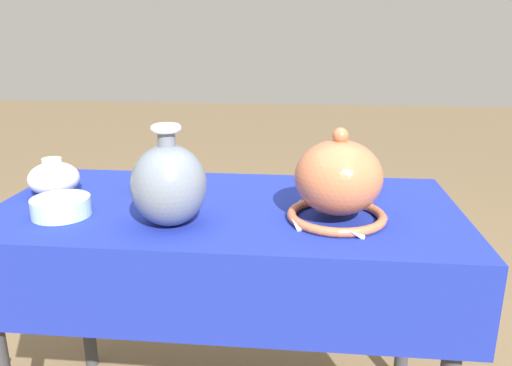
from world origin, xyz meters
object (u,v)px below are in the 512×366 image
vase_tall_bulbous (169,184)px  jar_round_ivory (54,178)px  mosaic_tile_box (341,178)px  cup_wide_ochre (158,176)px  vase_dome_bell (338,183)px  pot_squat_celadon (61,207)px

vase_tall_bulbous → jar_round_ivory: size_ratio=1.73×
mosaic_tile_box → vase_tall_bulbous: bearing=-128.8°
jar_round_ivory → cup_wide_ochre: jar_round_ivory is taller
vase_tall_bulbous → cup_wide_ochre: size_ratio=1.87×
vase_dome_bell → pot_squat_celadon: 0.67m
vase_tall_bulbous → mosaic_tile_box: size_ratio=1.26×
vase_dome_bell → mosaic_tile_box: (0.03, 0.26, -0.06)m
vase_tall_bulbous → pot_squat_celadon: size_ratio=1.67×
vase_dome_bell → jar_round_ivory: (-0.77, 0.12, -0.05)m
vase_tall_bulbous → pot_squat_celadon: bearing=174.3°
vase_tall_bulbous → cup_wide_ochre: (-0.10, 0.24, -0.05)m
vase_dome_bell → mosaic_tile_box: bearing=84.4°
mosaic_tile_box → cup_wide_ochre: cup_wide_ochre is taller
cup_wide_ochre → pot_squat_celadon: bearing=-129.6°
pot_squat_celadon → cup_wide_ochre: (0.18, 0.22, 0.02)m
vase_tall_bulbous → vase_dome_bell: size_ratio=0.95×
pot_squat_celadon → jar_round_ivory: (-0.10, 0.16, 0.02)m
vase_tall_bulbous → pot_squat_celadon: vase_tall_bulbous is taller
vase_tall_bulbous → cup_wide_ochre: bearing=112.6°
jar_round_ivory → vase_tall_bulbous: bearing=-26.3°
mosaic_tile_box → pot_squat_celadon: (-0.69, -0.30, -0.01)m
vase_dome_bell → mosaic_tile_box: size_ratio=1.33×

